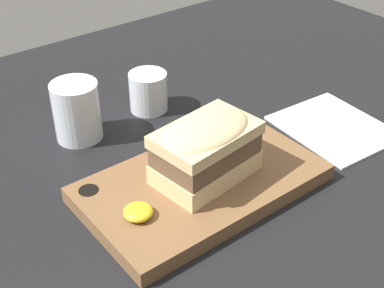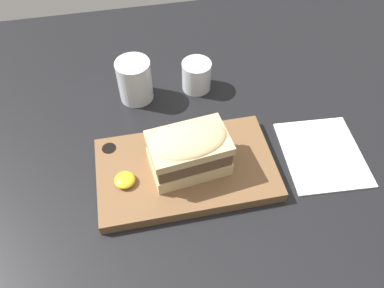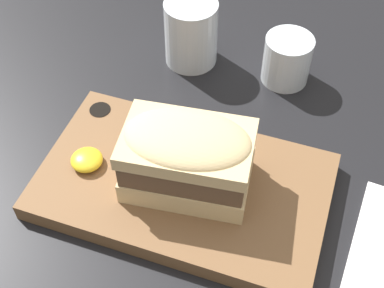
{
  "view_description": "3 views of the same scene",
  "coord_description": "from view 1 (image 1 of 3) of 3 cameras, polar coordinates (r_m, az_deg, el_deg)",
  "views": [
    {
      "loc": [
        -45.27,
        -53.29,
        52.68
      ],
      "look_at": [
        -6.58,
        -3.77,
        9.86
      ],
      "focal_mm": 50.0,
      "sensor_mm": 36.0,
      "label": 1
    },
    {
      "loc": [
        -13.13,
        -47.62,
        64.91
      ],
      "look_at": [
        -4.44,
        -4.32,
        9.99
      ],
      "focal_mm": 35.0,
      "sensor_mm": 36.0,
      "label": 2
    },
    {
      "loc": [
        7.84,
        -41.3,
        57.11
      ],
      "look_at": [
        -4.93,
        -4.47,
        10.88
      ],
      "focal_mm": 50.0,
      "sensor_mm": 36.0,
      "label": 3
    }
  ],
  "objects": [
    {
      "name": "sandwich",
      "position": [
        0.76,
        1.5,
        -0.35
      ],
      "size": [
        15.79,
        11.02,
        9.38
      ],
      "rotation": [
        0.0,
        0.0,
        0.12
      ],
      "color": "#DBBC84",
      "rests_on": "serving_board"
    },
    {
      "name": "wine_glass",
      "position": [
        0.99,
        -4.67,
        5.39
      ],
      "size": [
        6.99,
        6.99,
        7.25
      ],
      "color": "silver",
      "rests_on": "dining_table"
    },
    {
      "name": "dining_table",
      "position": [
        0.87,
        1.89,
        -2.22
      ],
      "size": [
        151.13,
        116.76,
        2.0
      ],
      "color": "black",
      "rests_on": "ground"
    },
    {
      "name": "napkin",
      "position": [
        0.97,
        14.89,
        1.73
      ],
      "size": [
        17.39,
        19.86,
        0.4
      ],
      "rotation": [
        0.0,
        0.0,
        -0.07
      ],
      "color": "white",
      "rests_on": "dining_table"
    },
    {
      "name": "serving_board",
      "position": [
        0.79,
        0.97,
        -4.21
      ],
      "size": [
        35.18,
        20.65,
        2.55
      ],
      "color": "brown",
      "rests_on": "dining_table"
    },
    {
      "name": "mustard_dollop",
      "position": [
        0.72,
        -5.77,
        -7.22
      ],
      "size": [
        4.0,
        4.0,
        1.6
      ],
      "color": "gold",
      "rests_on": "serving_board"
    },
    {
      "name": "water_glass",
      "position": [
        0.92,
        -12.15,
        3.09
      ],
      "size": [
        7.92,
        7.92,
        10.14
      ],
      "color": "silver",
      "rests_on": "dining_table"
    }
  ]
}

